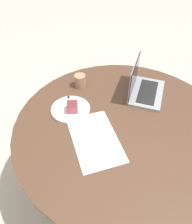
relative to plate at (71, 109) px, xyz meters
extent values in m
plane|color=#B7AD9E|center=(-0.26, -0.25, -0.74)|extent=(12.00, 12.00, 0.00)
cylinder|color=#4C3323|center=(-0.26, -0.25, -0.73)|extent=(0.51, 0.51, 0.02)
cylinder|color=#4C3323|center=(-0.26, -0.25, -0.38)|extent=(0.10, 0.10, 0.69)
cylinder|color=#4C3323|center=(-0.26, -0.25, -0.02)|extent=(1.37, 1.37, 0.03)
cube|color=white|center=(-0.30, -0.04, 0.00)|extent=(0.45, 0.31, 0.00)
cylinder|color=silver|center=(0.00, 0.00, 0.00)|extent=(0.26, 0.26, 0.01)
cube|color=#B74C51|center=(-0.02, -0.01, 0.04)|extent=(0.09, 0.09, 0.06)
cube|color=maroon|center=(-0.02, -0.01, 0.07)|extent=(0.09, 0.09, 0.00)
cube|color=silver|center=(0.04, -0.01, 0.01)|extent=(0.17, 0.04, 0.00)
cube|color=silver|center=(0.11, -0.03, 0.01)|extent=(0.03, 0.03, 0.00)
cylinder|color=#997556|center=(0.21, -0.16, 0.04)|extent=(0.08, 0.08, 0.09)
cube|color=gray|center=(-0.08, -0.56, 0.00)|extent=(0.40, 0.39, 0.02)
cube|color=black|center=(-0.08, -0.56, 0.01)|extent=(0.29, 0.28, 0.00)
cube|color=gray|center=(0.00, -0.48, 0.13)|extent=(0.25, 0.24, 0.23)
cube|color=black|center=(-0.01, -0.48, 0.13)|extent=(0.24, 0.22, 0.21)
camera|label=1|loc=(-1.03, 0.30, 1.00)|focal=35.00mm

